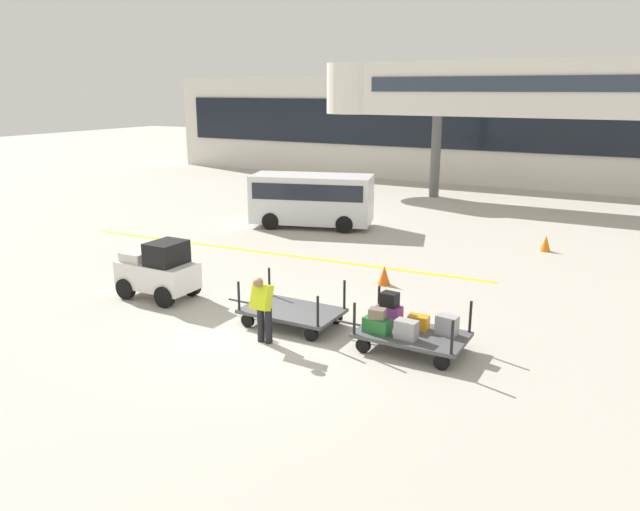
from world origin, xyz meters
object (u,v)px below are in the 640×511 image
baggage_tug (158,271)px  safety_cone_far (384,275)px  baggage_handler (262,306)px  safety_cone_near (546,243)px  baggage_cart_middle (406,327)px  shuttle_van (312,196)px  baggage_cart_lead (292,311)px

baggage_tug → safety_cone_far: (4.85, 3.94, -0.48)m
baggage_handler → safety_cone_near: baggage_handler is taller
baggage_tug → baggage_handler: (4.17, -1.24, 0.11)m
baggage_cart_middle → shuttle_van: 12.41m
safety_cone_near → safety_cone_far: 7.04m
shuttle_van → baggage_tug: bearing=-85.6°
baggage_tug → safety_cone_near: size_ratio=3.83×
baggage_cart_middle → safety_cone_far: (-2.18, 3.95, -0.22)m
safety_cone_far → safety_cone_near: bearing=61.0°
baggage_cart_middle → safety_cone_near: size_ratio=5.46×
shuttle_van → safety_cone_far: shuttle_van is taller
baggage_cart_middle → safety_cone_far: 4.51m
baggage_cart_lead → safety_cone_near: size_ratio=5.46×
baggage_handler → safety_cone_near: size_ratio=2.84×
baggage_tug → safety_cone_far: size_ratio=3.83×
baggage_cart_lead → safety_cone_far: size_ratio=5.46×
baggage_tug → baggage_cart_middle: baggage_tug is taller
baggage_handler → shuttle_van: shuttle_van is taller
baggage_cart_middle → safety_cone_far: baggage_cart_middle is taller
baggage_handler → safety_cone_far: bearing=82.4°
baggage_tug → shuttle_van: size_ratio=0.41×
baggage_handler → shuttle_van: bearing=114.3°
baggage_cart_middle → baggage_handler: baggage_handler is taller
safety_cone_near → safety_cone_far: same height
baggage_cart_middle → shuttle_van: shuttle_van is taller
safety_cone_near → baggage_tug: bearing=-129.3°
baggage_tug → safety_cone_near: bearing=50.7°
baggage_tug → baggage_handler: bearing=-16.6°
baggage_tug → safety_cone_far: 6.27m
baggage_cart_lead → baggage_tug: bearing=179.8°
baggage_cart_middle → shuttle_van: size_ratio=0.58×
baggage_handler → safety_cone_near: 12.07m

